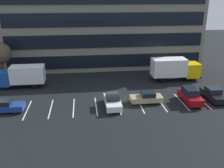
# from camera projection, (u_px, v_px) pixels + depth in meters

# --- Properties ---
(ground_plane) EXTENTS (120.00, 120.00, 0.00)m
(ground_plane) POSITION_uv_depth(u_px,v_px,m) (115.00, 95.00, 34.31)
(ground_plane) COLOR black
(office_building) EXTENTS (35.73, 13.97, 14.40)m
(office_building) POSITION_uv_depth(u_px,v_px,m) (103.00, 26.00, 48.54)
(office_building) COLOR slate
(office_building) RESTS_ON ground_plane
(lot_markings) EXTENTS (22.54, 5.40, 0.01)m
(lot_markings) POSITION_uv_depth(u_px,v_px,m) (118.00, 105.00, 31.27)
(lot_markings) COLOR silver
(lot_markings) RESTS_ON ground_plane
(box_truck_blue) EXTENTS (7.07, 2.34, 3.28)m
(box_truck_blue) POSITION_uv_depth(u_px,v_px,m) (22.00, 75.00, 36.70)
(box_truck_blue) COLOR #194799
(box_truck_blue) RESTS_ON ground_plane
(box_truck_yellow) EXTENTS (7.81, 2.59, 3.62)m
(box_truck_yellow) POSITION_uv_depth(u_px,v_px,m) (175.00, 68.00, 39.63)
(box_truck_yellow) COLOR yellow
(box_truck_yellow) RESTS_ON ground_plane
(sedan_navy) EXTENTS (4.24, 1.78, 1.52)m
(sedan_navy) POSITION_uv_depth(u_px,v_px,m) (5.00, 106.00, 29.33)
(sedan_navy) COLOR navy
(sedan_navy) RESTS_ON ground_plane
(suv_maroon) EXTENTS (1.82, 4.29, 1.94)m
(suv_maroon) POSITION_uv_depth(u_px,v_px,m) (190.00, 96.00, 31.81)
(suv_maroon) COLOR maroon
(suv_maroon) RESTS_ON ground_plane
(sedan_tan) EXTENTS (4.13, 1.73, 1.48)m
(sedan_tan) POSITION_uv_depth(u_px,v_px,m) (147.00, 98.00, 31.79)
(sedan_tan) COLOR tan
(sedan_tan) RESTS_ON ground_plane
(sedan_white) EXTENTS (1.87, 4.47, 1.60)m
(sedan_white) POSITION_uv_depth(u_px,v_px,m) (112.00, 101.00, 30.65)
(sedan_white) COLOR white
(sedan_white) RESTS_ON ground_plane
(sedan_black) EXTENTS (1.87, 4.48, 1.60)m
(sedan_black) POSITION_uv_depth(u_px,v_px,m) (213.00, 94.00, 32.74)
(sedan_black) COLOR black
(sedan_black) RESTS_ON ground_plane
(bare_tree) EXTENTS (3.27, 3.27, 6.13)m
(bare_tree) POSITION_uv_depth(u_px,v_px,m) (1.00, 54.00, 38.61)
(bare_tree) COLOR #473323
(bare_tree) RESTS_ON ground_plane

